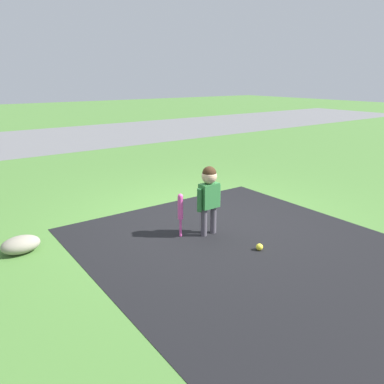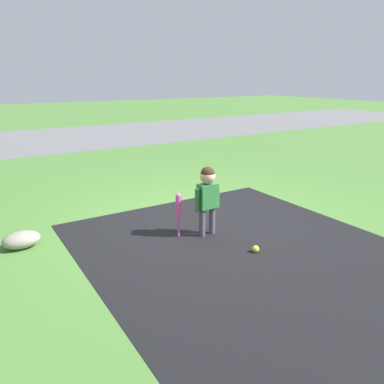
# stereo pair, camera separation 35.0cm
# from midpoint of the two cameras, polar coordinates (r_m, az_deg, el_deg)

# --- Properties ---
(ground_plane) EXTENTS (60.00, 60.00, 0.00)m
(ground_plane) POSITION_cam_midpoint_polar(r_m,az_deg,el_deg) (5.87, -0.21, -4.25)
(ground_plane) COLOR #477533
(driveway_strip) EXTENTS (3.85, 7.00, 0.01)m
(driveway_strip) POSITION_cam_midpoint_polar(r_m,az_deg,el_deg) (4.19, 19.02, -14.58)
(driveway_strip) COLOR black
(driveway_strip) RESTS_ON ground
(street_strip) EXTENTS (40.00, 6.00, 0.01)m
(street_strip) POSITION_cam_midpoint_polar(r_m,az_deg,el_deg) (14.52, -22.97, 7.33)
(street_strip) COLOR slate
(street_strip) RESTS_ON ground
(child) EXTENTS (0.40, 0.21, 0.99)m
(child) POSITION_cam_midpoint_polar(r_m,az_deg,el_deg) (5.12, 0.66, 0.12)
(child) COLOR #4C4751
(child) RESTS_ON ground
(baseball_bat) EXTENTS (0.07, 0.07, 0.63)m
(baseball_bat) POSITION_cam_midpoint_polar(r_m,az_deg,el_deg) (5.13, -3.74, -2.65)
(baseball_bat) COLOR #E54CA5
(baseball_bat) RESTS_ON ground
(sports_ball) EXTENTS (0.09, 0.09, 0.09)m
(sports_ball) POSITION_cam_midpoint_polar(r_m,az_deg,el_deg) (4.91, 8.22, -8.33)
(sports_ball) COLOR yellow
(sports_ball) RESTS_ON ground
(edging_rock) EXTENTS (0.47, 0.33, 0.22)m
(edging_rock) POSITION_cam_midpoint_polar(r_m,az_deg,el_deg) (5.32, -26.40, -7.22)
(edging_rock) COLOR gray
(edging_rock) RESTS_ON ground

